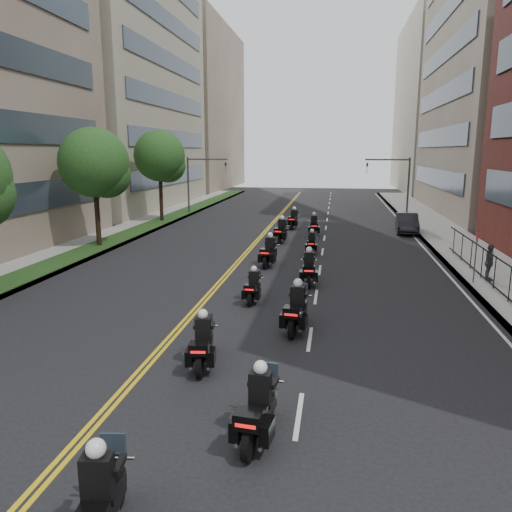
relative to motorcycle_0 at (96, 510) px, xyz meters
The scene contains 22 objects.
sidewalk_right 27.23m from the motorcycle_0, 64.75° to the left, with size 4.00×90.00×0.15m, color gray.
sidewalk_left 27.57m from the motorcycle_0, 116.71° to the left, with size 4.00×90.00×0.15m, color gray.
grass_strip 27.22m from the motorcycle_0, 115.20° to the left, with size 2.00×90.00×0.04m, color #183413.
building_right_far 81.37m from the motorcycle_0, 74.78° to the left, with size 15.00×28.00×26.00m, color #A39E83.
building_left_mid 55.07m from the motorcycle_0, 115.16° to the left, with size 16.11×28.00×34.00m.
building_left_far 81.71m from the motorcycle_0, 106.09° to the left, with size 16.00×28.00×26.00m, color #756256.
street_trees 21.96m from the motorcycle_0, 122.10° to the left, with size 4.40×38.40×7.98m.
traffic_signal_right 42.72m from the motorcycle_0, 77.60° to the left, with size 4.09×0.20×5.60m.
traffic_signal_left 42.89m from the motorcycle_0, 103.41° to the left, with size 4.09×0.20×5.60m.
motorcycle_0 is the anchor object (origin of this frame).
motorcycle_1 4.00m from the motorcycle_0, 59.67° to the left, with size 0.70×2.43×1.79m.
motorcycle_2 6.91m from the motorcycle_0, 91.26° to the left, with size 0.70×2.33×1.72m.
motorcycle_3 10.57m from the motorcycle_0, 77.41° to the left, with size 0.72×2.53×1.87m.
motorcycle_4 13.49m from the motorcycle_0, 88.94° to the left, with size 0.48×2.06×1.52m.
motorcycle_5 16.80m from the motorcycle_0, 81.86° to the left, with size 0.59×2.43×1.80m.
motorcycle_6 20.16m from the motorcycle_0, 89.88° to the left, with size 0.74×2.50×1.85m.
motorcycle_7 24.03m from the motorcycle_0, 84.84° to the left, with size 0.47×2.06×1.52m.
motorcycle_8 27.36m from the motorcycle_0, 90.16° to the left, with size 0.75×2.52×1.86m.
motorcycle_9 30.61m from the motorcycle_0, 86.26° to the left, with size 0.61×2.38×1.75m.
motorcycle_10 33.74m from the motorcycle_0, 89.61° to the left, with size 0.69×2.41×1.78m.
parked_sedan 34.33m from the motorcycle_0, 74.78° to the left, with size 1.57×4.50×1.48m, color black.
pedestrian_c 21.16m from the motorcycle_0, 59.26° to the left, with size 1.02×0.43×1.75m, color #43444C.
Camera 1 is at (3.90, -5.90, 6.20)m, focal length 35.00 mm.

